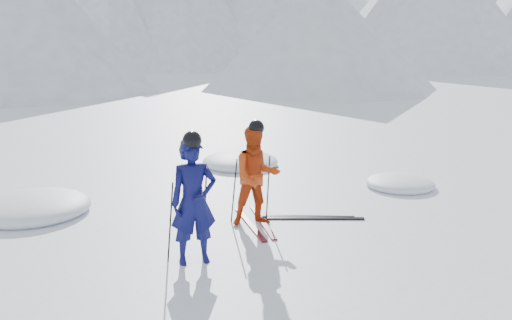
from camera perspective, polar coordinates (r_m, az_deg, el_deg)
name	(u,v)px	position (r m, az deg, el deg)	size (l,w,h in m)	color
ground	(345,218)	(9.73, 9.38, -6.04)	(160.00, 160.00, 0.00)	white
skier_blue	(194,202)	(7.58, -6.58, -4.40)	(0.65, 0.43, 1.78)	#0C0E4A
skier_red	(256,176)	(9.07, 0.03, -1.71)	(0.82, 0.64, 1.69)	#C13B0F
pole_blue_left	(170,222)	(7.73, -9.00, -6.47)	(0.02, 0.02, 1.19)	black
pole_blue_right	(205,214)	(7.98, -5.42, -5.72)	(0.02, 0.02, 1.19)	black
pole_red_left	(234,191)	(9.24, -2.32, -3.25)	(0.02, 0.02, 1.12)	black
pole_red_right	(268,188)	(9.40, 1.28, -2.95)	(0.02, 0.02, 1.12)	black
ski_worn_left	(250,224)	(9.26, -0.64, -6.76)	(0.09, 1.70, 0.03)	black
ski_worn_right	(263,222)	(9.36, 0.70, -6.54)	(0.09, 1.70, 0.03)	black
ski_loose_a	(306,217)	(9.66, 5.32, -5.96)	(0.09, 1.70, 0.03)	black
ski_loose_b	(316,218)	(9.59, 6.30, -6.13)	(0.09, 1.70, 0.03)	black
snow_lumps	(182,188)	(11.52, -7.83, -2.95)	(8.93, 4.93, 0.46)	white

